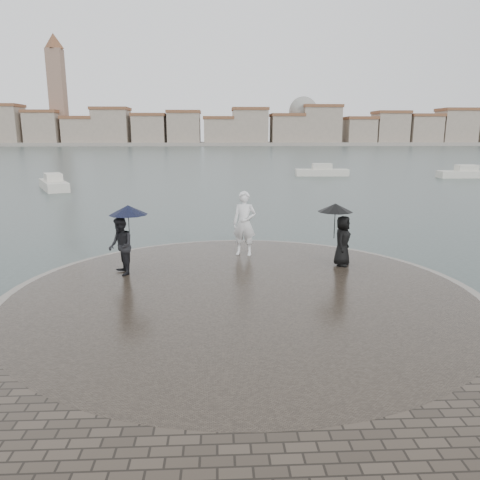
{
  "coord_description": "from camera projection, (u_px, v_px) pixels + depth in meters",
  "views": [
    {
      "loc": [
        -0.63,
        -8.16,
        4.43
      ],
      "look_at": [
        0.0,
        4.8,
        1.45
      ],
      "focal_mm": 35.0,
      "sensor_mm": 36.0,
      "label": 1
    }
  ],
  "objects": [
    {
      "name": "visitor_right",
      "position": [
        340.0,
        230.0,
        14.5
      ],
      "size": [
        1.2,
        1.1,
        1.95
      ],
      "color": "black",
      "rests_on": "quay_tip"
    },
    {
      "name": "quay_tip",
      "position": [
        242.0,
        298.0,
        12.33
      ],
      "size": [
        11.9,
        11.9,
        0.36
      ],
      "primitive_type": "cylinder",
      "color": "#2D261E",
      "rests_on": "ground"
    },
    {
      "name": "kerb_ring",
      "position": [
        242.0,
        299.0,
        12.33
      ],
      "size": [
        12.5,
        12.5,
        0.32
      ],
      "primitive_type": "cylinder",
      "color": "gray",
      "rests_on": "ground"
    },
    {
      "name": "ground",
      "position": [
        252.0,
        369.0,
        8.96
      ],
      "size": [
        400.0,
        400.0,
        0.0
      ],
      "primitive_type": "plane",
      "color": "#2B3835",
      "rests_on": "ground"
    },
    {
      "name": "statue",
      "position": [
        244.0,
        223.0,
        15.77
      ],
      "size": [
        0.91,
        0.72,
        2.17
      ],
      "primitive_type": "imported",
      "rotation": [
        0.0,
        0.0,
        -0.29
      ],
      "color": "white",
      "rests_on": "quay_tip"
    },
    {
      "name": "visitor_left",
      "position": [
        123.0,
        236.0,
        13.55
      ],
      "size": [
        1.28,
        1.17,
        2.04
      ],
      "color": "black",
      "rests_on": "quay_tip"
    },
    {
      "name": "boats",
      "position": [
        298.0,
        176.0,
        44.58
      ],
      "size": [
        42.83,
        14.91,
        1.5
      ],
      "color": "beige",
      "rests_on": "ground"
    },
    {
      "name": "far_skyline",
      "position": [
        201.0,
        129.0,
        163.86
      ],
      "size": [
        260.0,
        20.0,
        37.0
      ],
      "color": "gray",
      "rests_on": "ground"
    }
  ]
}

